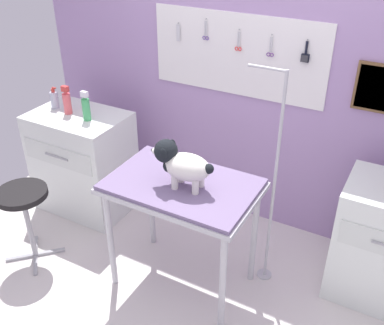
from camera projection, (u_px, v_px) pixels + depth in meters
The scene contains 10 objects.
ground at pixel (176, 309), 3.12m from camera, with size 4.40×4.00×0.04m, color silver.
rear_wall_panel at pixel (257, 91), 3.48m from camera, with size 4.00×0.11×2.30m.
grooming_table at pixel (182, 194), 2.93m from camera, with size 0.99×0.64×0.87m.
grooming_arm at pixel (272, 193), 3.00m from camera, with size 0.29×0.11×1.61m.
dog at pixel (181, 164), 2.77m from camera, with size 0.42×0.22×0.31m.
counter_left at pixel (84, 162), 3.93m from camera, with size 0.80×0.58×0.91m.
stool at pixel (23, 203), 3.29m from camera, with size 0.38×0.38×0.62m.
conditioner_bottle at pixel (54, 100), 3.78m from camera, with size 0.07×0.07×0.19m.
spray_bottle_short at pixel (67, 102), 3.67m from camera, with size 0.07×0.07×0.24m.
shampoo_bottle at pixel (86, 108), 3.56m from camera, with size 0.06×0.06×0.24m.
Camera 1 is at (1.14, -1.84, 2.46)m, focal length 41.73 mm.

